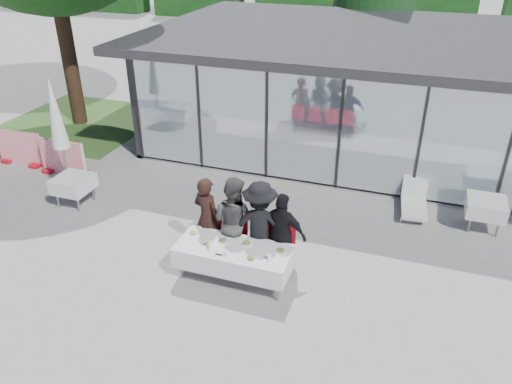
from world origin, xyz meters
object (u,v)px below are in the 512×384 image
at_px(plate_c, 246,243).
at_px(juice_bottle, 208,244).
at_px(plate_a, 193,233).
at_px(market_umbrella, 57,122).
at_px(diner_c, 260,225).
at_px(plate_b, 223,241).
at_px(diner_d, 282,233).
at_px(spare_table_left, 73,184).
at_px(diner_chair_a, 211,229).
at_px(plate_extra, 251,258).
at_px(diner_b, 233,220).
at_px(plate_d, 281,251).
at_px(folded_eyeglasses, 219,255).
at_px(diner_chair_c, 262,239).
at_px(spare_table_right, 486,207).
at_px(dining_table, 234,256).
at_px(diner_chair_d, 284,243).
at_px(diner_a, 207,217).
at_px(diner_chair_b, 236,234).
at_px(lounger, 414,200).

bearing_deg(plate_c, juice_bottle, -153.56).
xyz_separation_m(plate_a, market_umbrella, (-4.50, 1.84, 1.17)).
xyz_separation_m(plate_c, juice_bottle, (-0.66, -0.33, 0.06)).
height_order(diner_c, plate_a, diner_c).
bearing_deg(plate_b, diner_d, 25.57).
bearing_deg(plate_c, spare_table_left, 165.23).
height_order(diner_chair_a, plate_extra, diner_chair_a).
height_order(diner_b, plate_extra, diner_b).
bearing_deg(plate_extra, plate_c, 119.76).
bearing_deg(diner_b, spare_table_left, 1.97).
distance_m(plate_d, folded_eyeglasses, 1.17).
bearing_deg(market_umbrella, diner_chair_c, -12.26).
relative_size(diner_b, folded_eyeglasses, 13.74).
bearing_deg(spare_table_right, plate_d, -137.92).
relative_size(diner_chair_c, plate_b, 3.99).
distance_m(plate_a, plate_extra, 1.45).
relative_size(spare_table_left, market_umbrella, 0.29).
bearing_deg(diner_b, dining_table, 124.35).
bearing_deg(diner_b, plate_extra, 141.01).
bearing_deg(diner_chair_a, diner_chair_d, 0.00).
xyz_separation_m(diner_a, plate_c, (1.02, -0.45, -0.13)).
height_order(diner_b, diner_chair_b, diner_b).
relative_size(plate_c, spare_table_left, 0.28).
bearing_deg(diner_chair_b, market_umbrella, 166.44).
distance_m(diner_chair_a, folded_eyeglasses, 1.27).
bearing_deg(plate_b, diner_chair_b, 87.77).
xyz_separation_m(diner_chair_a, folded_eyeglasses, (0.65, -1.07, 0.22)).
bearing_deg(spare_table_left, plate_b, -16.88).
relative_size(plate_d, spare_table_left, 0.28).
distance_m(spare_table_left, spare_table_right, 9.86).
bearing_deg(plate_a, diner_chair_d, 18.88).
bearing_deg(juice_bottle, lounger, 48.47).
distance_m(diner_chair_c, spare_table_right, 5.29).
relative_size(diner_chair_a, diner_chair_b, 1.00).
height_order(diner_a, diner_b, diner_b).
bearing_deg(diner_d, plate_a, 24.30).
xyz_separation_m(diner_chair_a, plate_c, (1.02, -0.58, 0.24)).
height_order(diner_a, juice_bottle, diner_a).
bearing_deg(spare_table_left, diner_chair_b, -9.31).
xyz_separation_m(dining_table, lounger, (3.20, 3.97, -0.28)).
bearing_deg(plate_b, folded_eyeglasses, -77.68).
bearing_deg(diner_c, diner_chair_c, -99.88).
relative_size(diner_chair_d, juice_bottle, 5.96).
relative_size(diner_chair_c, juice_bottle, 5.96).
height_order(plate_c, juice_bottle, juice_bottle).
distance_m(diner_chair_a, lounger, 5.16).
height_order(diner_b, diner_d, diner_b).
distance_m(diner_chair_d, plate_d, 0.65).
distance_m(diner_chair_c, folded_eyeglasses, 1.20).
height_order(plate_b, spare_table_right, plate_b).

